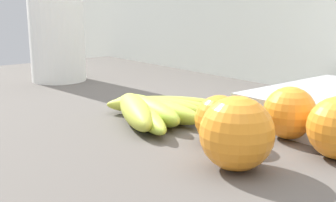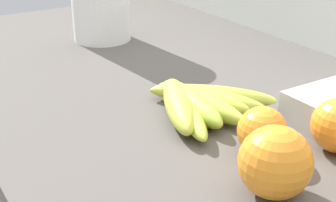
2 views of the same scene
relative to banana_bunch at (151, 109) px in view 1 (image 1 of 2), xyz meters
name	(u,v)px [view 1 (image 1 of 2)]	position (x,y,z in m)	size (l,w,h in m)	color
banana_bunch	(151,109)	(0.00, 0.00, 0.00)	(0.20, 0.21, 0.04)	#B6BE3F
orange_front	(237,133)	(0.22, -0.05, 0.02)	(0.08, 0.08, 0.08)	orange
orange_back_right	(290,113)	(0.19, 0.09, 0.02)	(0.07, 0.07, 0.07)	orange
orange_back_left	(219,120)	(0.15, 0.00, 0.01)	(0.06, 0.06, 0.06)	orange
paper_towel_roll	(57,30)	(-0.43, 0.04, 0.10)	(0.13, 0.13, 0.27)	white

